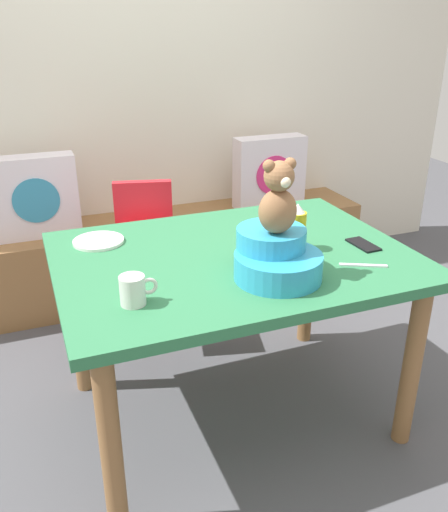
{
  "coord_description": "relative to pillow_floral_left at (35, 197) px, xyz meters",
  "views": [
    {
      "loc": [
        -0.71,
        -1.72,
        1.55
      ],
      "look_at": [
        0.0,
        0.1,
        0.69
      ],
      "focal_mm": 37.79,
      "sensor_mm": 36.0,
      "label": 1
    }
  ],
  "objects": [
    {
      "name": "cell_phone",
      "position": [
        1.15,
        -1.33,
        0.06
      ],
      "size": [
        0.08,
        0.15,
        0.01
      ],
      "primitive_type": "cube",
      "rotation": [
        0.0,
        0.0,
        0.04
      ],
      "color": "black",
      "rests_on": "dining_table"
    },
    {
      "name": "highchair",
      "position": [
        0.49,
        -0.42,
        -0.16
      ],
      "size": [
        0.4,
        0.5,
        0.79
      ],
      "color": "red",
      "rests_on": "ground_plane"
    },
    {
      "name": "dinner_plate_near",
      "position": [
        0.19,
        -0.92,
        0.07
      ],
      "size": [
        0.2,
        0.2,
        0.01
      ],
      "primitive_type": "cylinder",
      "color": "white",
      "rests_on": "dining_table"
    },
    {
      "name": "back_wall",
      "position": [
        0.65,
        0.29,
        0.62
      ],
      "size": [
        4.4,
        0.1,
        2.6
      ],
      "primitive_type": "cube",
      "color": "silver",
      "rests_on": "ground_plane"
    },
    {
      "name": "teddy_bear",
      "position": [
        0.71,
        -1.45,
        0.34
      ],
      "size": [
        0.13,
        0.12,
        0.25
      ],
      "color": "#8F6340",
      "rests_on": "infant_seat_teal"
    },
    {
      "name": "dining_table",
      "position": [
        0.65,
        -1.22,
        -0.04
      ],
      "size": [
        1.32,
        0.98,
        0.74
      ],
      "color": "#2D7247",
      "rests_on": "ground_plane"
    },
    {
      "name": "pillow_floral_right",
      "position": [
        1.39,
        0.0,
        0.0
      ],
      "size": [
        0.44,
        0.15,
        0.44
      ],
      "color": "silver",
      "rests_on": "window_bench"
    },
    {
      "name": "table_fork",
      "position": [
        1.04,
        -1.49,
        0.06
      ],
      "size": [
        0.16,
        0.09,
        0.01
      ],
      "primitive_type": "cube",
      "rotation": [
        0.0,
        0.0,
        1.11
      ],
      "color": "silver",
      "rests_on": "dining_table"
    },
    {
      "name": "ground_plane",
      "position": [
        0.65,
        -1.22,
        -0.68
      ],
      "size": [
        8.0,
        8.0,
        0.0
      ],
      "primitive_type": "plane",
      "color": "#4C4C51"
    },
    {
      "name": "infant_seat_teal",
      "position": [
        0.71,
        -1.45,
        0.13
      ],
      "size": [
        0.3,
        0.33,
        0.16
      ],
      "color": "#2C98C3",
      "rests_on": "dining_table"
    },
    {
      "name": "ketchup_bottle",
      "position": [
        0.89,
        -1.26,
        0.15
      ],
      "size": [
        0.07,
        0.07,
        0.18
      ],
      "color": "gold",
      "rests_on": "dining_table"
    },
    {
      "name": "pillow_floral_left",
      "position": [
        0.0,
        0.0,
        0.0
      ],
      "size": [
        0.44,
        0.15,
        0.44
      ],
      "color": "silver",
      "rests_on": "window_bench"
    },
    {
      "name": "coffee_mug",
      "position": [
        0.21,
        -1.47,
        0.11
      ],
      "size": [
        0.12,
        0.08,
        0.09
      ],
      "color": "silver",
      "rests_on": "dining_table"
    },
    {
      "name": "window_bench",
      "position": [
        0.65,
        0.02,
        -0.45
      ],
      "size": [
        2.6,
        0.44,
        0.46
      ],
      "primitive_type": "cube",
      "color": "olive",
      "rests_on": "ground_plane"
    }
  ]
}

